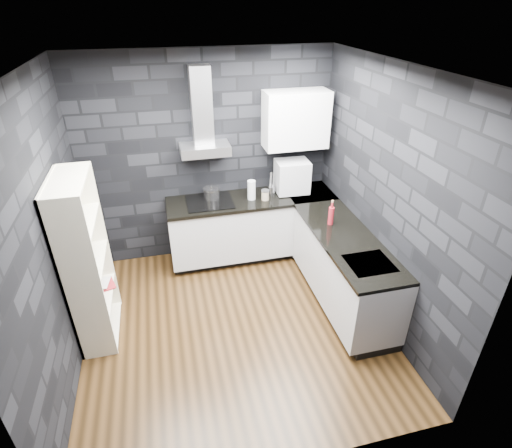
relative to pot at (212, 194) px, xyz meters
name	(u,v)px	position (x,y,z in m)	size (l,w,h in m)	color
ground	(235,325)	(0.01, -1.40, -0.97)	(3.20, 3.20, 0.00)	#402913
ceiling	(226,69)	(0.01, -1.40, 1.73)	(3.20, 3.20, 0.00)	white
wall_back	(208,160)	(0.01, 0.23, 0.38)	(3.20, 0.05, 2.70)	black
wall_front	(282,347)	(0.01, -3.02, 0.38)	(3.20, 0.05, 2.70)	black
wall_left	(47,242)	(-1.62, -1.40, 0.38)	(0.05, 3.20, 2.70)	black
wall_right	(386,201)	(1.63, -1.40, 0.38)	(0.05, 3.20, 2.70)	black
toekick_back	(251,250)	(0.51, -0.06, -0.92)	(2.18, 0.50, 0.10)	black
toekick_right	(343,297)	(1.35, -1.30, -0.92)	(0.50, 1.78, 0.10)	black
counter_back_cab	(252,225)	(0.51, -0.10, -0.49)	(2.20, 0.60, 0.76)	silver
counter_right_cab	(344,268)	(1.31, -1.30, -0.49)	(0.60, 1.80, 0.76)	silver
counter_back_top	(252,199)	(0.51, -0.11, -0.09)	(2.20, 0.62, 0.04)	black
counter_right_top	(347,239)	(1.30, -1.30, -0.09)	(0.62, 1.80, 0.04)	black
counter_corner_top	(309,193)	(1.31, -0.10, -0.09)	(0.62, 0.62, 0.04)	black
hood_body	(205,149)	(-0.04, 0.03, 0.59)	(0.60, 0.34, 0.12)	silver
hood_chimney	(202,106)	(-0.04, 0.10, 1.10)	(0.24, 0.20, 0.90)	silver
upper_cabinet	(296,120)	(1.11, 0.03, 0.88)	(0.80, 0.35, 0.70)	white
cooktop	(210,202)	(-0.04, -0.10, -0.07)	(0.58, 0.50, 0.01)	black
sink_rim	(370,263)	(1.31, -1.80, -0.08)	(0.44, 0.40, 0.01)	silver
pot	(212,194)	(0.00, 0.00, 0.00)	(0.20, 0.20, 0.12)	#B1B1B5
glass_vase	(251,190)	(0.50, -0.13, 0.05)	(0.10, 0.10, 0.25)	white
storage_jar	(265,195)	(0.67, -0.19, -0.01)	(0.10, 0.10, 0.12)	tan
utensil_crock	(271,191)	(0.78, -0.08, -0.01)	(0.09, 0.09, 0.12)	#B1B1B5
appliance_garage	(292,176)	(1.07, -0.05, 0.15)	(0.42, 0.33, 0.42)	silver
red_bottle	(331,216)	(1.23, -0.98, 0.03)	(0.06, 0.06, 0.21)	maroon
bookshelf	(87,262)	(-1.41, -1.12, -0.07)	(0.34, 0.80, 1.80)	#EEE8CB
fruit_bowl	(85,264)	(-1.41, -1.20, -0.04)	(0.21, 0.21, 0.05)	white
book_red	(95,279)	(-1.41, -0.97, -0.40)	(0.18, 0.02, 0.24)	maroon
book_second	(93,276)	(-1.44, -0.93, -0.38)	(0.15, 0.02, 0.21)	#B2B2B2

